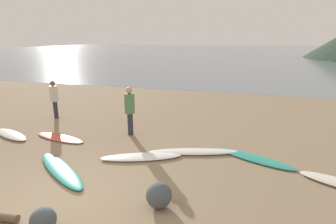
% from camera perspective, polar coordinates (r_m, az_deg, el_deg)
% --- Properties ---
extents(ground_plane, '(120.00, 120.00, 0.20)m').
position_cam_1_polar(ground_plane, '(14.88, 1.77, 2.21)').
color(ground_plane, '#8C7559').
rests_on(ground_plane, ground).
extents(ocean_water, '(140.00, 100.00, 0.01)m').
position_cam_1_polar(ocean_water, '(66.93, 13.43, 12.35)').
color(ocean_water, slate).
rests_on(ocean_water, ground).
extents(surfboard_1, '(1.98, 1.16, 0.10)m').
position_cam_1_polar(surfboard_1, '(10.96, -30.37, -4.14)').
color(surfboard_1, silver).
rests_on(surfboard_1, ground).
extents(surfboard_2, '(2.12, 0.93, 0.06)m').
position_cam_1_polar(surfboard_2, '(9.93, -21.93, -5.09)').
color(surfboard_2, '#D84C38').
rests_on(surfboard_2, ground).
extents(surfboard_3, '(2.41, 1.84, 0.10)m').
position_cam_1_polar(surfboard_3, '(7.61, -21.81, -11.28)').
color(surfboard_3, teal).
rests_on(surfboard_3, ground).
extents(surfboard_4, '(2.33, 1.37, 0.10)m').
position_cam_1_polar(surfboard_4, '(7.82, -5.68, -9.44)').
color(surfboard_4, white).
rests_on(surfboard_4, ground).
extents(surfboard_5, '(2.68, 1.21, 0.10)m').
position_cam_1_polar(surfboard_5, '(8.15, 5.56, -8.37)').
color(surfboard_5, white).
rests_on(surfboard_5, ground).
extents(surfboard_6, '(2.29, 1.39, 0.07)m').
position_cam_1_polar(surfboard_6, '(8.12, 17.94, -9.31)').
color(surfboard_6, teal).
rests_on(surfboard_6, ground).
extents(person_0, '(0.35, 0.35, 1.71)m').
position_cam_1_polar(person_0, '(9.39, -8.13, 1.04)').
color(person_0, '#2D2D38').
rests_on(person_0, ground).
extents(person_1, '(0.33, 0.33, 1.61)m').
position_cam_1_polar(person_1, '(12.23, -23.00, 3.05)').
color(person_1, '#2D2D38').
rests_on(person_1, ground).
extents(beach_rock_near, '(0.46, 0.46, 0.46)m').
position_cam_1_polar(beach_rock_near, '(5.58, -24.95, -20.03)').
color(beach_rock_near, '#424C51').
rests_on(beach_rock_near, ground).
extents(beach_rock_far, '(0.53, 0.53, 0.53)m').
position_cam_1_polar(beach_rock_far, '(5.69, -1.94, -17.21)').
color(beach_rock_far, '#454C51').
rests_on(beach_rock_far, ground).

